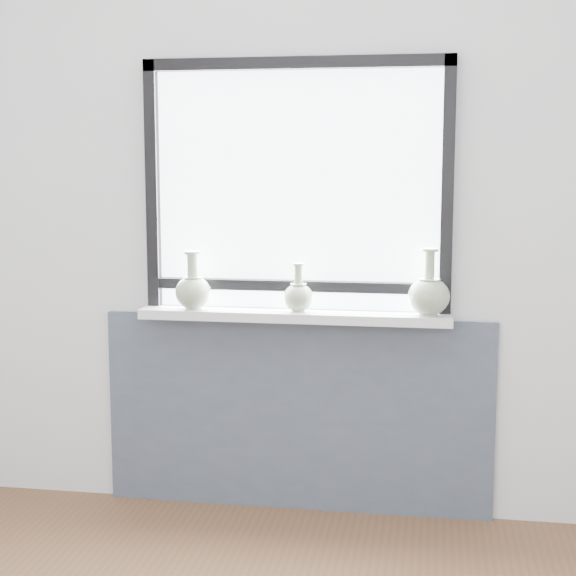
% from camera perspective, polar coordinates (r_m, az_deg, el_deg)
% --- Properties ---
extents(back_wall, '(3.60, 0.02, 2.60)m').
position_cam_1_polar(back_wall, '(3.77, 0.65, 4.78)').
color(back_wall, silver).
rests_on(back_wall, ground).
extents(apron_panel, '(1.70, 0.03, 0.86)m').
position_cam_1_polar(apron_panel, '(3.89, 0.56, -8.14)').
color(apron_panel, '#465060').
rests_on(apron_panel, ground).
extents(windowsill, '(1.32, 0.18, 0.04)m').
position_cam_1_polar(windowsill, '(3.72, 0.41, -1.78)').
color(windowsill, silver).
rests_on(windowsill, apron_panel).
extents(window, '(1.30, 0.06, 1.05)m').
position_cam_1_polar(window, '(3.73, 0.57, 6.91)').
color(window, black).
rests_on(window, windowsill).
extents(vase_a, '(0.15, 0.15, 0.25)m').
position_cam_1_polar(vase_a, '(3.77, -6.16, -0.11)').
color(vase_a, '#A3B695').
rests_on(vase_a, windowsill).
extents(vase_b, '(0.13, 0.13, 0.20)m').
position_cam_1_polar(vase_b, '(3.69, 0.68, -0.49)').
color(vase_b, '#A3B695').
rests_on(vase_b, windowsill).
extents(vase_c, '(0.17, 0.17, 0.28)m').
position_cam_1_polar(vase_c, '(3.64, 9.10, -0.39)').
color(vase_c, '#A3B695').
rests_on(vase_c, windowsill).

